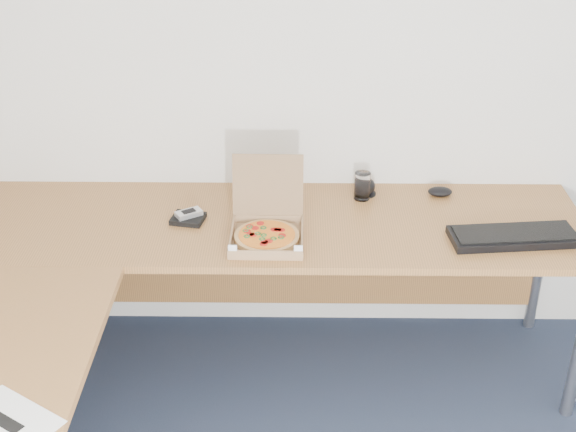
{
  "coord_description": "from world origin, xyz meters",
  "views": [
    {
      "loc": [
        -0.42,
        -1.36,
        2.27
      ],
      "look_at": [
        -0.45,
        1.28,
        0.82
      ],
      "focal_mm": 48.87,
      "sensor_mm": 36.0,
      "label": 1
    }
  ],
  "objects_px": {
    "desk": "(183,286)",
    "wallet": "(188,219)",
    "drinking_glass": "(362,186)",
    "keyboard": "(513,237)",
    "pizza_box": "(267,231)"
  },
  "relations": [
    {
      "from": "pizza_box",
      "to": "drinking_glass",
      "type": "xyz_separation_m",
      "value": [
        0.39,
        0.35,
        0.03
      ]
    },
    {
      "from": "desk",
      "to": "keyboard",
      "type": "relative_size",
      "value": 5.14
    },
    {
      "from": "keyboard",
      "to": "wallet",
      "type": "height_order",
      "value": "keyboard"
    },
    {
      "from": "desk",
      "to": "wallet",
      "type": "bearing_deg",
      "value": 94.16
    },
    {
      "from": "keyboard",
      "to": "drinking_glass",
      "type": "bearing_deg",
      "value": 142.72
    },
    {
      "from": "desk",
      "to": "pizza_box",
      "type": "height_order",
      "value": "pizza_box"
    },
    {
      "from": "desk",
      "to": "pizza_box",
      "type": "bearing_deg",
      "value": 44.07
    },
    {
      "from": "drinking_glass",
      "to": "pizza_box",
      "type": "bearing_deg",
      "value": -138.48
    },
    {
      "from": "keyboard",
      "to": "wallet",
      "type": "bearing_deg",
      "value": 168.09
    },
    {
      "from": "drinking_glass",
      "to": "keyboard",
      "type": "height_order",
      "value": "drinking_glass"
    },
    {
      "from": "wallet",
      "to": "pizza_box",
      "type": "bearing_deg",
      "value": -12.42
    },
    {
      "from": "desk",
      "to": "pizza_box",
      "type": "xyz_separation_m",
      "value": [
        0.29,
        0.28,
        0.06
      ]
    },
    {
      "from": "pizza_box",
      "to": "desk",
      "type": "bearing_deg",
      "value": -135.26
    },
    {
      "from": "keyboard",
      "to": "desk",
      "type": "bearing_deg",
      "value": -172.8
    },
    {
      "from": "desk",
      "to": "wallet",
      "type": "height_order",
      "value": "wallet"
    }
  ]
}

